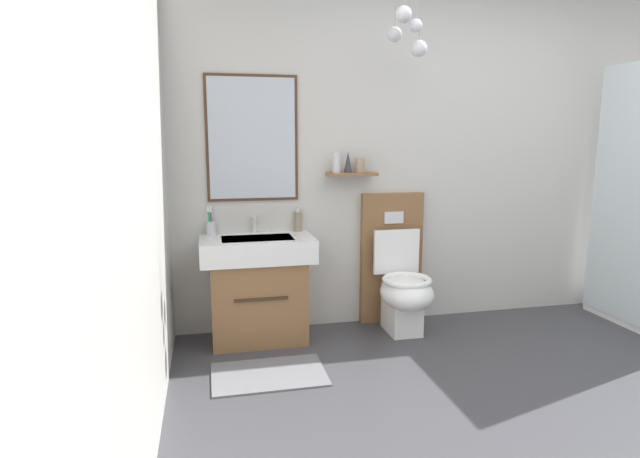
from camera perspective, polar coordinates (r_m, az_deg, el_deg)
name	(u,v)px	position (r m, az deg, el deg)	size (l,w,h in m)	color
ground_plane	(625,446)	(3.05, 30.76, -20.04)	(5.79, 5.02, 0.10)	#3D3D42
wall_back	(454,153)	(4.17, 14.70, 8.20)	(4.59, 0.60, 2.58)	beige
wall_left	(109,173)	(1.90, -22.37, 5.78)	(0.12, 3.82, 2.58)	beige
bath_mat	(269,374)	(3.22, -5.70, -15.77)	(0.68, 0.44, 0.01)	slate
vanity_sink_left	(258,286)	(3.62, -6.92, -6.25)	(0.77, 0.46, 0.74)	brown
tap_on_left_sink	(254,223)	(3.69, -7.31, 0.65)	(0.03, 0.13, 0.11)	silver
toilet	(399,279)	(3.86, 8.74, -5.56)	(0.48, 0.63, 1.00)	brown
toothbrush_cup	(211,227)	(3.67, -12.05, 0.23)	(0.07, 0.07, 0.20)	silver
soap_dispenser	(298,221)	(3.73, -2.47, 0.87)	(0.06, 0.06, 0.18)	gray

